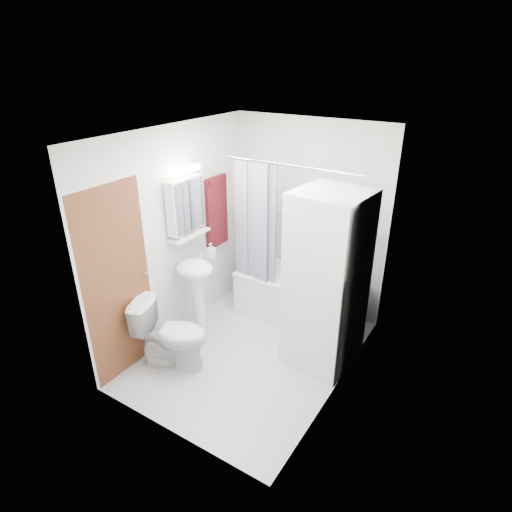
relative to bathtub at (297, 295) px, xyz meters
The scene contains 20 objects.
floor 0.98m from the bathtub, 95.41° to the right, with size 2.60×2.60×0.00m, color silver.
room_walls 1.49m from the bathtub, 95.41° to the right, with size 2.60×2.60×2.60m.
wainscot 0.70m from the bathtub, 97.91° to the right, with size 1.98×2.58×2.58m.
door 1.93m from the bathtub, 125.20° to the right, with size 0.05×2.00×2.00m.
bathtub is the anchor object (origin of this frame).
tub_spout 0.69m from the bathtub, 58.78° to the left, with size 0.04×0.04×0.12m, color silver.
curtain_rod 1.71m from the bathtub, 90.00° to the right, with size 0.02×0.02×1.66m, color silver.
shower_curtain 1.08m from the bathtub, 147.46° to the right, with size 0.55×0.02×1.45m.
sink 1.30m from the bathtub, 132.59° to the right, with size 0.44×0.37×1.04m.
medicine_cabinet 1.80m from the bathtub, 140.42° to the right, with size 0.13×0.50×0.71m.
shelf 1.55m from the bathtub, 140.00° to the right, with size 0.18×0.54×0.03m, color silver.
shower_caddy 0.93m from the bathtub, 52.00° to the left, with size 0.22×0.06×0.02m, color silver.
towel 1.45m from the bathtub, 166.87° to the right, with size 0.07×0.37×0.90m.
washer_dryer 1.04m from the bathtub, 44.40° to the right, with size 0.74×0.73×1.90m.
toilet 1.67m from the bathtub, 115.06° to the right, with size 0.43×0.77×0.75m, color white.
soap_pump 1.22m from the bathtub, 139.95° to the right, with size 0.08×0.17×0.08m, color gray.
shelf_bottle 1.66m from the bathtub, 135.21° to the right, with size 0.07×0.18×0.07m, color gray.
shelf_cup 1.53m from the bathtub, 144.38° to the right, with size 0.10×0.09×0.10m, color gray.
shampoo_a 1.00m from the bathtub, 50.59° to the left, with size 0.13×0.17×0.13m, color gray.
shampoo_b 1.02m from the bathtub, 39.89° to the left, with size 0.08×0.21×0.08m, color #27349C.
Camera 1 is at (2.09, -3.24, 3.04)m, focal length 30.00 mm.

